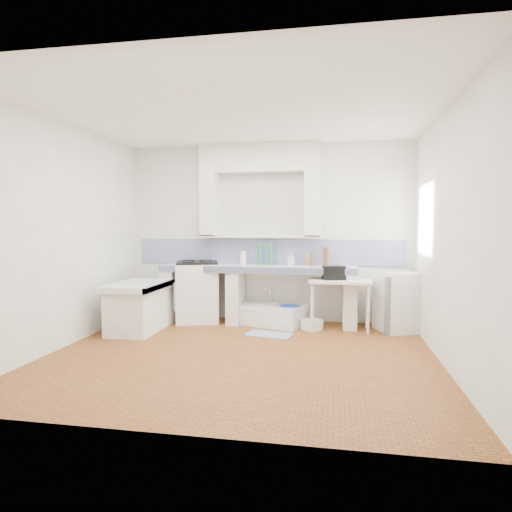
% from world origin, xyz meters
% --- Properties ---
extents(floor, '(4.50, 4.50, 0.00)m').
position_xyz_m(floor, '(0.00, 0.00, 0.00)').
color(floor, brown).
rests_on(floor, ground).
extents(ceiling, '(4.50, 4.50, 0.00)m').
position_xyz_m(ceiling, '(0.00, 0.00, 2.80)').
color(ceiling, white).
rests_on(ceiling, ground).
extents(wall_back, '(4.50, 0.00, 4.50)m').
position_xyz_m(wall_back, '(0.00, 2.00, 1.40)').
color(wall_back, white).
rests_on(wall_back, ground).
extents(wall_front, '(4.50, 0.00, 4.50)m').
position_xyz_m(wall_front, '(0.00, -2.00, 1.40)').
color(wall_front, white).
rests_on(wall_front, ground).
extents(wall_left, '(0.00, 4.50, 4.50)m').
position_xyz_m(wall_left, '(-2.25, 0.00, 1.40)').
color(wall_left, white).
rests_on(wall_left, ground).
extents(wall_right, '(0.00, 4.50, 4.50)m').
position_xyz_m(wall_right, '(2.25, 0.00, 1.40)').
color(wall_right, white).
rests_on(wall_right, ground).
extents(alcove_mass, '(1.90, 0.25, 0.45)m').
position_xyz_m(alcove_mass, '(-0.10, 1.88, 2.58)').
color(alcove_mass, white).
rests_on(alcove_mass, ground).
extents(window_frame, '(0.35, 0.86, 1.06)m').
position_xyz_m(window_frame, '(2.42, 1.20, 1.60)').
color(window_frame, '#361D11').
rests_on(window_frame, ground).
extents(lace_valance, '(0.01, 0.84, 0.24)m').
position_xyz_m(lace_valance, '(2.28, 1.20, 1.98)').
color(lace_valance, white).
rests_on(lace_valance, ground).
extents(counter_slab, '(3.00, 0.60, 0.08)m').
position_xyz_m(counter_slab, '(-0.10, 1.70, 0.86)').
color(counter_slab, white).
rests_on(counter_slab, ground).
extents(counter_lip, '(3.00, 0.04, 0.10)m').
position_xyz_m(counter_lip, '(-0.10, 1.42, 0.86)').
color(counter_lip, navy).
rests_on(counter_lip, ground).
extents(counter_pier_left, '(0.20, 0.55, 0.82)m').
position_xyz_m(counter_pier_left, '(-1.50, 1.70, 0.41)').
color(counter_pier_left, white).
rests_on(counter_pier_left, ground).
extents(counter_pier_mid, '(0.20, 0.55, 0.82)m').
position_xyz_m(counter_pier_mid, '(-0.45, 1.70, 0.41)').
color(counter_pier_mid, white).
rests_on(counter_pier_mid, ground).
extents(counter_pier_right, '(0.20, 0.55, 0.82)m').
position_xyz_m(counter_pier_right, '(1.30, 1.70, 0.41)').
color(counter_pier_right, white).
rests_on(counter_pier_right, ground).
extents(peninsula_top, '(0.70, 1.10, 0.08)m').
position_xyz_m(peninsula_top, '(-1.70, 0.90, 0.66)').
color(peninsula_top, white).
rests_on(peninsula_top, ground).
extents(peninsula_base, '(0.60, 1.00, 0.62)m').
position_xyz_m(peninsula_base, '(-1.70, 0.90, 0.31)').
color(peninsula_base, white).
rests_on(peninsula_base, ground).
extents(peninsula_lip, '(0.04, 1.10, 0.10)m').
position_xyz_m(peninsula_lip, '(-1.37, 0.90, 0.66)').
color(peninsula_lip, navy).
rests_on(peninsula_lip, ground).
extents(backsplash, '(4.27, 0.03, 0.40)m').
position_xyz_m(backsplash, '(0.00, 1.99, 1.10)').
color(backsplash, navy).
rests_on(backsplash, ground).
extents(stove, '(0.81, 0.80, 0.92)m').
position_xyz_m(stove, '(-1.07, 1.67, 0.46)').
color(stove, white).
rests_on(stove, ground).
extents(sink, '(1.26, 0.95, 0.27)m').
position_xyz_m(sink, '(0.06, 1.69, 0.13)').
color(sink, white).
rests_on(sink, ground).
extents(side_table, '(0.89, 0.50, 0.04)m').
position_xyz_m(side_table, '(1.15, 1.47, 0.37)').
color(side_table, white).
rests_on(side_table, ground).
extents(fridge, '(0.72, 0.72, 0.85)m').
position_xyz_m(fridge, '(1.99, 1.57, 0.42)').
color(fridge, white).
rests_on(fridge, ground).
extents(bucket_red, '(0.32, 0.32, 0.26)m').
position_xyz_m(bucket_red, '(-0.13, 1.71, 0.13)').
color(bucket_red, red).
rests_on(bucket_red, ground).
extents(bucket_orange, '(0.36, 0.36, 0.29)m').
position_xyz_m(bucket_orange, '(0.11, 1.58, 0.14)').
color(bucket_orange, orange).
rests_on(bucket_orange, ground).
extents(bucket_blue, '(0.33, 0.33, 0.30)m').
position_xyz_m(bucket_blue, '(0.41, 1.64, 0.15)').
color(bucket_blue, '#1038C7').
rests_on(bucket_blue, ground).
extents(basin_white, '(0.45, 0.45, 0.13)m').
position_xyz_m(basin_white, '(0.75, 1.46, 0.07)').
color(basin_white, white).
rests_on(basin_white, ground).
extents(water_bottle_a, '(0.10, 0.10, 0.30)m').
position_xyz_m(water_bottle_a, '(0.03, 1.85, 0.15)').
color(water_bottle_a, silver).
rests_on(water_bottle_a, ground).
extents(water_bottle_b, '(0.10, 0.10, 0.33)m').
position_xyz_m(water_bottle_b, '(0.12, 1.85, 0.17)').
color(water_bottle_b, silver).
rests_on(water_bottle_b, ground).
extents(black_bag, '(0.35, 0.25, 0.20)m').
position_xyz_m(black_bag, '(1.06, 1.46, 0.84)').
color(black_bag, black).
rests_on(black_bag, side_table).
extents(green_bottle_a, '(0.09, 0.09, 0.34)m').
position_xyz_m(green_bottle_a, '(-0.09, 1.82, 1.07)').
color(green_bottle_a, '#296F41').
rests_on(green_bottle_a, counter_slab).
extents(green_bottle_b, '(0.08, 0.08, 0.35)m').
position_xyz_m(green_bottle_b, '(0.08, 1.85, 1.07)').
color(green_bottle_b, '#296F41').
rests_on(green_bottle_b, counter_slab).
extents(knife_block, '(0.09, 0.08, 0.18)m').
position_xyz_m(knife_block, '(0.66, 1.85, 0.99)').
color(knife_block, '#94623B').
rests_on(knife_block, counter_slab).
extents(cutting_board, '(0.10, 0.20, 0.28)m').
position_xyz_m(cutting_board, '(0.94, 1.85, 1.04)').
color(cutting_board, '#94623B').
rests_on(cutting_board, counter_slab).
extents(paper_towel, '(0.11, 0.11, 0.21)m').
position_xyz_m(paper_towel, '(-0.36, 1.85, 1.01)').
color(paper_towel, white).
rests_on(paper_towel, counter_slab).
extents(soap_bottle, '(0.11, 0.11, 0.20)m').
position_xyz_m(soap_bottle, '(0.41, 1.85, 1.00)').
color(soap_bottle, white).
rests_on(soap_bottle, counter_slab).
extents(rug, '(0.68, 0.47, 0.01)m').
position_xyz_m(rug, '(0.18, 1.01, 0.01)').
color(rug, '#30509C').
rests_on(rug, ground).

